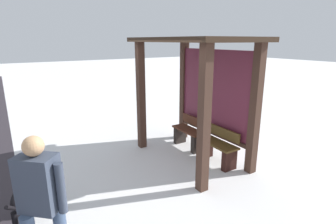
% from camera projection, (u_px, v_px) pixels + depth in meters
% --- Properties ---
extents(ground_plane, '(60.00, 60.00, 0.00)m').
position_uv_depth(ground_plane, '(190.00, 158.00, 5.81)').
color(ground_plane, white).
extents(bus_shelter, '(2.67, 1.63, 2.56)m').
position_uv_depth(bus_shelter, '(200.00, 75.00, 5.43)').
color(bus_shelter, '#412B21').
rests_on(bus_shelter, ground).
extents(bench_left_inside, '(0.91, 0.35, 0.74)m').
position_uv_depth(bench_left_inside, '(189.00, 134.00, 6.31)').
color(bench_left_inside, '#532C1D').
rests_on(bench_left_inside, ground).
extents(bench_center_inside, '(0.91, 0.37, 0.74)m').
position_uv_depth(bench_center_inside, '(218.00, 148.00, 5.49)').
color(bench_center_inside, '#543D1B').
rests_on(bench_center_inside, ground).
extents(person_walking, '(0.46, 0.51, 1.60)m').
position_uv_depth(person_walking, '(41.00, 197.00, 2.75)').
color(person_walking, '#394253').
rests_on(person_walking, ground).
extents(dog, '(0.86, 0.55, 0.64)m').
position_uv_depth(dog, '(27.00, 193.00, 3.65)').
color(dog, black).
rests_on(dog, ground).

